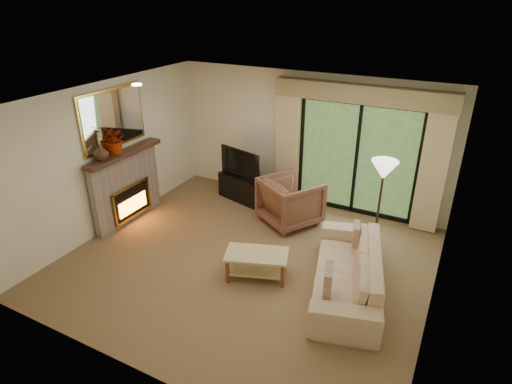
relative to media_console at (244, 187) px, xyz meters
The scene contains 22 objects.
floor 2.27m from the media_console, 59.83° to the right, with size 5.50×5.50×0.00m, color brown.
ceiling 3.25m from the media_console, 59.83° to the right, with size 5.50×5.50×0.00m, color white.
wall_back 1.63m from the media_console, 25.88° to the left, with size 5.00×5.00×0.00m, color #ECE4C8.
wall_front 4.71m from the media_console, 75.71° to the right, with size 5.00×5.00×0.00m, color #ECE4C8.
wall_left 2.74m from the media_console, 129.66° to the right, with size 5.00×5.00×0.00m, color #ECE4C8.
wall_right 4.47m from the media_console, 26.66° to the right, with size 5.00×5.00×0.00m, color #ECE4C8.
fireplace 2.34m from the media_console, 130.53° to the right, with size 0.24×1.70×1.37m, color gray, non-canonical shape.
mirror 2.90m from the media_console, 132.10° to the right, with size 0.07×1.45×1.02m, color #BA8B37, non-canonical shape.
sliding_door 2.35m from the media_console, 13.19° to the left, with size 2.26×0.10×2.16m, color black, non-canonical shape.
curtain_left 1.28m from the media_console, 26.46° to the left, with size 0.45×0.18×2.35m, color #CAB385.
curtain_right 3.63m from the media_console, ahead, with size 0.45×0.18×2.35m, color #CAB385.
cornice 2.99m from the media_console, 10.88° to the left, with size 3.20×0.24×0.32m, color #96865A.
media_console is the anchor object (origin of this frame).
tv 0.55m from the media_console, 90.00° to the right, with size 1.01×0.13×0.59m, color black.
armchair 1.34m from the media_console, 21.02° to the right, with size 0.94×0.97×0.88m, color brown.
sofa 3.35m from the media_console, 35.02° to the right, with size 2.29×0.90×0.67m, color tan.
pillow_near 3.72m from the media_console, 44.10° to the right, with size 0.10×0.39×0.39m, color brown.
pillow_far 2.96m from the media_console, 25.31° to the right, with size 0.09×0.34×0.34m, color brown.
coffee_table 2.68m from the media_console, 57.08° to the right, with size 0.92×0.51×0.42m, color tan, non-canonical shape.
floor_lamp 2.96m from the media_console, 12.39° to the right, with size 0.42×0.42×1.57m, color beige, non-canonical shape.
vase 2.95m from the media_console, 123.51° to the right, with size 0.26×0.26×0.27m, color #3C2619.
branches 2.75m from the media_console, 128.06° to the right, with size 0.45×0.39×0.50m, color #9D2404.
Camera 1 is at (2.76, -5.03, 3.96)m, focal length 30.00 mm.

